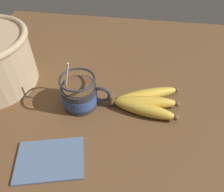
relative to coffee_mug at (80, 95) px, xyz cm
name	(u,v)px	position (x,y,z in cm)	size (l,w,h in cm)	color
table	(104,103)	(6.20, 2.45, -5.16)	(108.43, 108.43, 2.62)	brown
coffee_mug	(80,95)	(0.00, 0.00, 0.00)	(13.56, 10.03, 14.57)	#28282D
banana_bunch	(145,102)	(18.51, 1.82, -2.03)	(20.54, 14.61, 4.11)	brown
napkin	(50,160)	(-2.71, -18.65, -3.55)	(17.75, 14.39, 0.60)	slate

